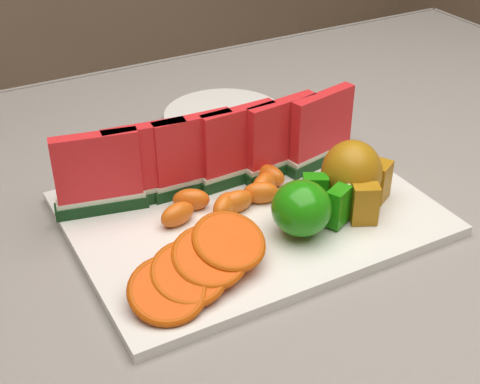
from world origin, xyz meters
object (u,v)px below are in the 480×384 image
pear_cluster (354,175)px  side_plate (224,116)px  apple_cluster (306,207)px  platter (249,213)px

pear_cluster → side_plate: 0.30m
pear_cluster → apple_cluster: bearing=-165.4°
platter → apple_cluster: (0.03, -0.07, 0.04)m
platter → apple_cluster: 0.08m
apple_cluster → platter: bearing=115.2°
platter → apple_cluster: bearing=-64.8°
platter → pear_cluster: (0.11, -0.05, 0.04)m
platter → side_plate: platter is taller
apple_cluster → side_plate: bearing=78.5°
platter → apple_cluster: apple_cluster is taller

